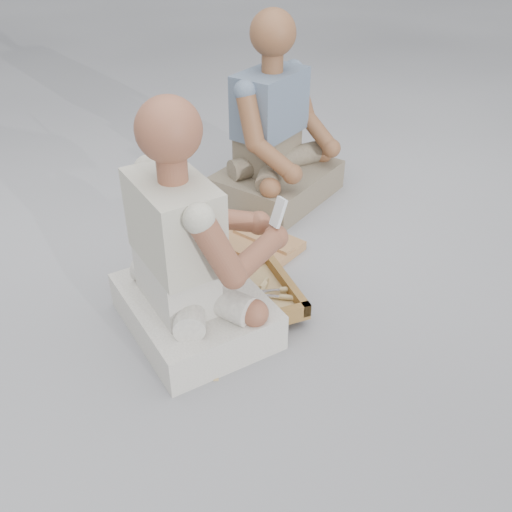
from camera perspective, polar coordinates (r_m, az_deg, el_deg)
ground at (r=2.35m, az=0.75°, el=-7.20°), size 60.00×60.00×0.00m
carved_panel at (r=2.71m, az=-2.84°, el=-0.33°), size 0.76×0.60×0.04m
tool_tray at (r=2.39m, az=-2.76°, el=-4.28°), size 0.64×0.57×0.07m
chisel_0 at (r=2.44m, az=0.59°, el=-3.07°), size 0.20×0.13×0.02m
chisel_1 at (r=2.40m, az=2.73°, el=-3.36°), size 0.20×0.12×0.02m
chisel_2 at (r=2.34m, az=-3.25°, el=-4.86°), size 0.11×0.21×0.02m
chisel_3 at (r=2.30m, az=-0.85°, el=-5.69°), size 0.07×0.22×0.02m
chisel_4 at (r=2.37m, az=2.66°, el=-4.10°), size 0.17×0.17×0.02m
chisel_5 at (r=2.41m, az=-1.33°, el=-3.15°), size 0.20×0.12×0.02m
chisel_6 at (r=2.55m, az=-2.30°, el=-1.11°), size 0.19×0.15×0.02m
chisel_7 at (r=2.33m, az=-0.36°, el=-5.09°), size 0.19×0.14×0.02m
chisel_8 at (r=2.42m, az=0.65°, el=-3.49°), size 0.19×0.15×0.02m
chisel_9 at (r=2.48m, az=-3.22°, el=-2.10°), size 0.15×0.19×0.02m
chisel_10 at (r=2.31m, az=1.38°, el=-5.50°), size 0.09×0.21×0.02m
wood_chip_0 at (r=2.63m, az=-9.93°, el=-2.53°), size 0.02×0.02×0.00m
wood_chip_1 at (r=2.34m, az=-0.73°, el=-7.34°), size 0.02×0.02×0.00m
wood_chip_2 at (r=2.61m, az=-6.85°, el=-2.56°), size 0.02×0.02×0.00m
wood_chip_3 at (r=2.60m, az=-5.11°, el=-2.66°), size 0.02×0.02×0.00m
wood_chip_4 at (r=2.76m, az=0.02°, el=-0.04°), size 0.02×0.02×0.00m
wood_chip_5 at (r=2.64m, az=0.33°, el=-1.86°), size 0.02×0.02×0.00m
wood_chip_6 at (r=2.14m, az=-4.03°, el=-12.20°), size 0.02×0.02×0.00m
wood_chip_7 at (r=2.48m, az=1.27°, el=-4.43°), size 0.02×0.02×0.00m
wood_chip_8 at (r=2.27m, az=-9.17°, el=-9.32°), size 0.02×0.02×0.00m
wood_chip_9 at (r=2.32m, az=1.32°, el=-7.68°), size 0.02×0.02×0.00m
wood_chip_10 at (r=2.57m, az=1.73°, el=-2.98°), size 0.02×0.02×0.00m
wood_chip_11 at (r=2.66m, az=-2.32°, el=-1.57°), size 0.02×0.02×0.00m
craftsman at (r=2.17m, az=-6.65°, el=-0.38°), size 0.67×0.66×0.97m
companion at (r=3.17m, az=1.98°, el=11.50°), size 0.77×0.68×1.01m
mobile_phone at (r=2.20m, az=2.25°, el=4.40°), size 0.06×0.05×0.12m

